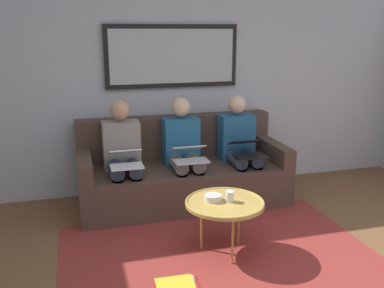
{
  "coord_description": "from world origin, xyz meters",
  "views": [
    {
      "loc": [
        1.08,
        2.15,
        1.82
      ],
      "look_at": [
        0.0,
        -1.7,
        0.75
      ],
      "focal_mm": 39.63,
      "sensor_mm": 36.0,
      "label": 1
    }
  ],
  "objects_px": {
    "laptop_black": "(248,148)",
    "bowl": "(213,198)",
    "laptop_silver": "(189,154)",
    "person_middle": "(183,149)",
    "laptop_white": "(126,158)",
    "coffee_table": "(225,203)",
    "person_left": "(239,144)",
    "person_right": "(123,153)",
    "couch": "(182,173)",
    "cup": "(230,196)",
    "framed_mirror": "(172,56)",
    "magazine_stack": "(177,284)"
  },
  "relations": [
    {
      "from": "framed_mirror",
      "to": "person_right",
      "type": "distance_m",
      "value": 1.23
    },
    {
      "from": "cup",
      "to": "person_middle",
      "type": "relative_size",
      "value": 0.08
    },
    {
      "from": "laptop_black",
      "to": "cup",
      "type": "bearing_deg",
      "value": 59.58
    },
    {
      "from": "laptop_white",
      "to": "cup",
      "type": "bearing_deg",
      "value": 128.88
    },
    {
      "from": "framed_mirror",
      "to": "person_middle",
      "type": "relative_size",
      "value": 1.31
    },
    {
      "from": "coffee_table",
      "to": "person_middle",
      "type": "bearing_deg",
      "value": -87.2
    },
    {
      "from": "person_left",
      "to": "laptop_white",
      "type": "bearing_deg",
      "value": 10.53
    },
    {
      "from": "bowl",
      "to": "person_left",
      "type": "xyz_separation_m",
      "value": [
        -0.67,
        -1.09,
        0.13
      ]
    },
    {
      "from": "framed_mirror",
      "to": "laptop_black",
      "type": "height_order",
      "value": "framed_mirror"
    },
    {
      "from": "person_left",
      "to": "person_middle",
      "type": "bearing_deg",
      "value": 0.0
    },
    {
      "from": "couch",
      "to": "cup",
      "type": "xyz_separation_m",
      "value": [
        -0.1,
        1.22,
        0.19
      ]
    },
    {
      "from": "coffee_table",
      "to": "person_left",
      "type": "bearing_deg",
      "value": -116.94
    },
    {
      "from": "laptop_black",
      "to": "bowl",
      "type": "bearing_deg",
      "value": 52.29
    },
    {
      "from": "laptop_silver",
      "to": "person_right",
      "type": "xyz_separation_m",
      "value": [
        0.64,
        -0.24,
        -0.01
      ]
    },
    {
      "from": "cup",
      "to": "laptop_silver",
      "type": "xyz_separation_m",
      "value": [
        0.1,
        -0.91,
        0.12
      ]
    },
    {
      "from": "coffee_table",
      "to": "couch",
      "type": "bearing_deg",
      "value": -87.36
    },
    {
      "from": "couch",
      "to": "bowl",
      "type": "distance_m",
      "value": 1.18
    },
    {
      "from": "bowl",
      "to": "laptop_white",
      "type": "distance_m",
      "value": 1.06
    },
    {
      "from": "cup",
      "to": "bowl",
      "type": "xyz_separation_m",
      "value": [
        0.13,
        -0.06,
        -0.02
      ]
    },
    {
      "from": "bowl",
      "to": "magazine_stack",
      "type": "xyz_separation_m",
      "value": [
        0.42,
        0.44,
        -0.46
      ]
    },
    {
      "from": "cup",
      "to": "laptop_silver",
      "type": "height_order",
      "value": "laptop_silver"
    },
    {
      "from": "magazine_stack",
      "to": "cup",
      "type": "bearing_deg",
      "value": -145.01
    },
    {
      "from": "coffee_table",
      "to": "laptop_black",
      "type": "bearing_deg",
      "value": -122.46
    },
    {
      "from": "couch",
      "to": "laptop_black",
      "type": "height_order",
      "value": "couch"
    },
    {
      "from": "framed_mirror",
      "to": "laptop_silver",
      "type": "xyz_separation_m",
      "value": [
        0.0,
        0.7,
        -0.93
      ]
    },
    {
      "from": "bowl",
      "to": "laptop_black",
      "type": "relative_size",
      "value": 0.38
    },
    {
      "from": "cup",
      "to": "person_left",
      "type": "xyz_separation_m",
      "value": [
        -0.54,
        -1.15,
        0.11
      ]
    },
    {
      "from": "magazine_stack",
      "to": "laptop_silver",
      "type": "bearing_deg",
      "value": -109.13
    },
    {
      "from": "coffee_table",
      "to": "laptop_black",
      "type": "relative_size",
      "value": 1.71
    },
    {
      "from": "cup",
      "to": "person_left",
      "type": "relative_size",
      "value": 0.08
    },
    {
      "from": "coffee_table",
      "to": "person_right",
      "type": "height_order",
      "value": "person_right"
    },
    {
      "from": "laptop_silver",
      "to": "laptop_white",
      "type": "height_order",
      "value": "laptop_white"
    },
    {
      "from": "coffee_table",
      "to": "bowl",
      "type": "distance_m",
      "value": 0.11
    },
    {
      "from": "laptop_white",
      "to": "couch",
      "type": "bearing_deg",
      "value": -154.39
    },
    {
      "from": "bowl",
      "to": "person_right",
      "type": "relative_size",
      "value": 0.13
    },
    {
      "from": "person_left",
      "to": "laptop_silver",
      "type": "xyz_separation_m",
      "value": [
        0.64,
        0.24,
        0.01
      ]
    },
    {
      "from": "couch",
      "to": "cup",
      "type": "distance_m",
      "value": 1.24
    },
    {
      "from": "person_right",
      "to": "laptop_white",
      "type": "height_order",
      "value": "person_right"
    },
    {
      "from": "person_right",
      "to": "couch",
      "type": "bearing_deg",
      "value": -173.87
    },
    {
      "from": "couch",
      "to": "framed_mirror",
      "type": "relative_size",
      "value": 1.47
    },
    {
      "from": "person_middle",
      "to": "laptop_white",
      "type": "relative_size",
      "value": 3.2
    },
    {
      "from": "couch",
      "to": "magazine_stack",
      "type": "relative_size",
      "value": 6.79
    },
    {
      "from": "bowl",
      "to": "laptop_silver",
      "type": "relative_size",
      "value": 0.42
    },
    {
      "from": "person_right",
      "to": "coffee_table",
      "type": "bearing_deg",
      "value": 121.21
    },
    {
      "from": "framed_mirror",
      "to": "laptop_silver",
      "type": "distance_m",
      "value": 1.16
    },
    {
      "from": "magazine_stack",
      "to": "framed_mirror",
      "type": "bearing_deg",
      "value": -102.69
    },
    {
      "from": "framed_mirror",
      "to": "person_right",
      "type": "bearing_deg",
      "value": 35.53
    },
    {
      "from": "person_middle",
      "to": "coffee_table",
      "type": "bearing_deg",
      "value": 92.8
    },
    {
      "from": "person_left",
      "to": "person_right",
      "type": "height_order",
      "value": "same"
    },
    {
      "from": "person_middle",
      "to": "laptop_white",
      "type": "distance_m",
      "value": 0.68
    }
  ]
}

